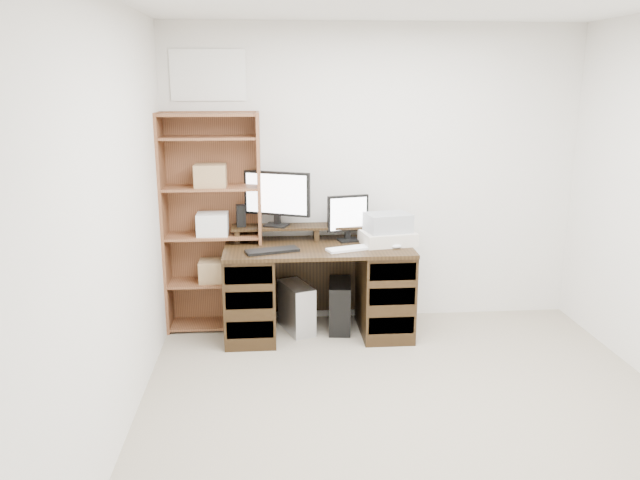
{
  "coord_description": "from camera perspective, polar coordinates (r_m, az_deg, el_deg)",
  "views": [
    {
      "loc": [
        -0.87,
        -3.19,
        2.04
      ],
      "look_at": [
        -0.5,
        1.43,
        0.85
      ],
      "focal_mm": 35.0,
      "sensor_mm": 36.0,
      "label": 1
    }
  ],
  "objects": [
    {
      "name": "mouse",
      "position": [
        4.96,
        6.99,
        -0.58
      ],
      "size": [
        0.09,
        0.06,
        0.03
      ],
      "primitive_type": "ellipsoid",
      "rotation": [
        0.0,
        0.0,
        -0.09
      ],
      "color": "silver",
      "rests_on": "desk"
    },
    {
      "name": "riser_shelf",
      "position": [
        5.19,
        -0.37,
        1.08
      ],
      "size": [
        1.4,
        0.22,
        0.12
      ],
      "color": "black",
      "rests_on": "desk"
    },
    {
      "name": "monitor_small",
      "position": [
        5.13,
        2.57,
        2.19
      ],
      "size": [
        0.35,
        0.16,
        0.38
      ],
      "rotation": [
        0.0,
        0.0,
        0.22
      ],
      "color": "black",
      "rests_on": "desk"
    },
    {
      "name": "bookshelf",
      "position": [
        5.19,
        -9.78,
        1.7
      ],
      "size": [
        0.8,
        0.3,
        1.8
      ],
      "color": "brown",
      "rests_on": "ground"
    },
    {
      "name": "keyboard_white",
      "position": [
        4.9,
        2.87,
        -0.78
      ],
      "size": [
        0.41,
        0.24,
        0.02
      ],
      "primitive_type": "cube",
      "rotation": [
        0.0,
        0.0,
        0.33
      ],
      "color": "white",
      "rests_on": "desk"
    },
    {
      "name": "basket",
      "position": [
        5.05,
        6.24,
        1.6
      ],
      "size": [
        0.39,
        0.31,
        0.15
      ],
      "primitive_type": "cube",
      "rotation": [
        0.0,
        0.0,
        0.21
      ],
      "color": "#93989D",
      "rests_on": "printer"
    },
    {
      "name": "room",
      "position": [
        3.4,
        10.36,
        0.75
      ],
      "size": [
        3.54,
        4.04,
        2.54
      ],
      "color": "gray",
      "rests_on": "ground"
    },
    {
      "name": "tower_silver",
      "position": [
        5.23,
        -2.17,
        -6.19
      ],
      "size": [
        0.31,
        0.44,
        0.41
      ],
      "primitive_type": "cube",
      "rotation": [
        0.0,
        0.0,
        0.36
      ],
      "color": "silver",
      "rests_on": "ground"
    },
    {
      "name": "speaker",
      "position": [
        5.16,
        -7.24,
        2.23
      ],
      "size": [
        0.08,
        0.08,
        0.18
      ],
      "primitive_type": "cube",
      "rotation": [
        0.0,
        0.0,
        0.16
      ],
      "color": "black",
      "rests_on": "riser_shelf"
    },
    {
      "name": "printer",
      "position": [
        5.08,
        6.2,
        0.22
      ],
      "size": [
        0.46,
        0.38,
        0.1
      ],
      "primitive_type": "cube",
      "rotation": [
        0.0,
        0.0,
        0.16
      ],
      "color": "beige",
      "rests_on": "desk"
    },
    {
      "name": "monitor_wide",
      "position": [
        5.13,
        -3.97,
        4.07
      ],
      "size": [
        0.54,
        0.26,
        0.45
      ],
      "rotation": [
        0.0,
        0.0,
        -0.4
      ],
      "color": "black",
      "rests_on": "riser_shelf"
    },
    {
      "name": "desk",
      "position": [
        5.12,
        -0.19,
        -4.41
      ],
      "size": [
        1.5,
        0.7,
        0.75
      ],
      "color": "black",
      "rests_on": "ground"
    },
    {
      "name": "keyboard_black",
      "position": [
        4.84,
        -4.39,
        -0.98
      ],
      "size": [
        0.43,
        0.25,
        0.02
      ],
      "primitive_type": "cube",
      "rotation": [
        0.0,
        0.0,
        0.28
      ],
      "color": "black",
      "rests_on": "desk"
    },
    {
      "name": "tower_black",
      "position": [
        5.26,
        1.83,
        -6.0
      ],
      "size": [
        0.22,
        0.43,
        0.41
      ],
      "rotation": [
        0.0,
        0.0,
        -0.11
      ],
      "color": "black",
      "rests_on": "ground"
    }
  ]
}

